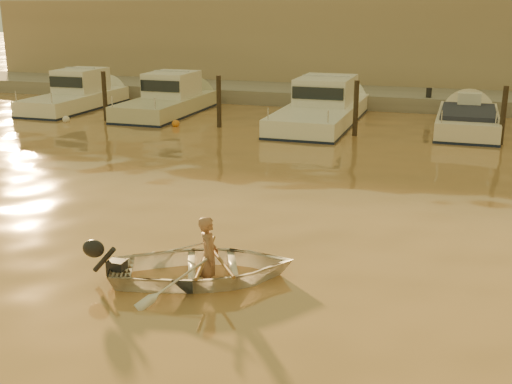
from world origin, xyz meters
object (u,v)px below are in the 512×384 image
(moored_boat_0, at_px, (74,95))
(waterfront_building, at_px, (401,46))
(moored_boat_2, at_px, (321,107))
(moored_boat_1, at_px, (166,100))
(dinghy, at_px, (203,268))
(moored_boat_3, at_px, (467,125))
(person, at_px, (209,256))

(moored_boat_0, height_order, waterfront_building, waterfront_building)
(moored_boat_2, distance_m, waterfront_building, 11.31)
(moored_boat_1, distance_m, waterfront_building, 14.20)
(dinghy, xyz_separation_m, waterfront_building, (0.61, 26.64, 2.19))
(moored_boat_1, distance_m, moored_boat_3, 12.50)
(moored_boat_3, height_order, waterfront_building, waterfront_building)
(moored_boat_2, bearing_deg, person, -84.77)
(person, xyz_separation_m, moored_boat_1, (-8.28, 15.60, 0.20))
(moored_boat_2, distance_m, moored_boat_3, 5.65)
(moored_boat_3, bearing_deg, moored_boat_2, 180.00)
(person, relative_size, moored_boat_3, 0.23)
(moored_boat_0, bearing_deg, moored_boat_3, 0.00)
(dinghy, xyz_separation_m, moored_boat_0, (-12.79, 15.64, 0.41))
(moored_boat_1, bearing_deg, moored_boat_2, 0.00)
(dinghy, distance_m, moored_boat_1, 17.66)
(moored_boat_2, xyz_separation_m, waterfront_building, (1.94, 11.00, 1.77))
(moored_boat_2, bearing_deg, waterfront_building, 79.97)
(dinghy, bearing_deg, moored_boat_1, 3.78)
(moored_boat_0, bearing_deg, waterfront_building, 39.38)
(moored_boat_1, xyz_separation_m, moored_boat_2, (6.85, 0.00, 0.00))
(moored_boat_1, distance_m, moored_boat_2, 6.85)
(moored_boat_0, height_order, moored_boat_3, moored_boat_0)
(person, relative_size, moored_boat_1, 0.21)
(dinghy, height_order, moored_boat_0, moored_boat_0)
(moored_boat_3, relative_size, waterfront_building, 0.14)
(person, relative_size, moored_boat_0, 0.21)
(dinghy, bearing_deg, person, -90.00)
(moored_boat_0, distance_m, moored_boat_1, 4.60)
(moored_boat_2, bearing_deg, moored_boat_3, 0.00)
(dinghy, xyz_separation_m, person, (0.09, 0.04, 0.21))
(dinghy, relative_size, person, 2.22)
(moored_boat_0, distance_m, moored_boat_2, 11.46)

